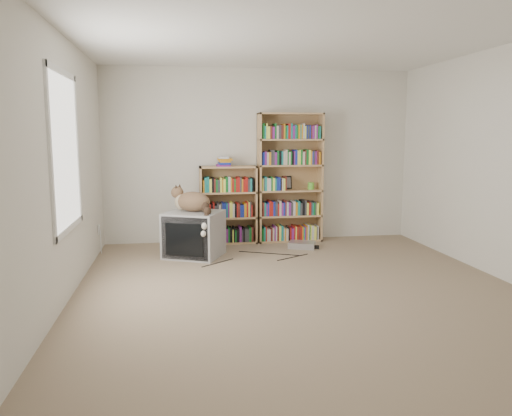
{
  "coord_description": "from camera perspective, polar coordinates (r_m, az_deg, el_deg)",
  "views": [
    {
      "loc": [
        -1.21,
        -4.74,
        1.56
      ],
      "look_at": [
        -0.3,
        1.0,
        0.7
      ],
      "focal_mm": 35.0,
      "sensor_mm": 36.0,
      "label": 1
    }
  ],
  "objects": [
    {
      "name": "floor",
      "position": [
        5.13,
        5.09,
        -9.33
      ],
      "size": [
        4.5,
        5.0,
        0.01
      ],
      "primitive_type": "cube",
      "color": "gray",
      "rests_on": "ground"
    },
    {
      "name": "wall_back",
      "position": [
        7.34,
        0.43,
        5.99
      ],
      "size": [
        4.5,
        0.02,
        2.5
      ],
      "primitive_type": "cube",
      "color": "silver",
      "rests_on": "floor"
    },
    {
      "name": "wall_front",
      "position": [
        2.56,
        19.22,
        0.99
      ],
      "size": [
        4.5,
        0.02,
        2.5
      ],
      "primitive_type": "cube",
      "color": "silver",
      "rests_on": "floor"
    },
    {
      "name": "wall_left",
      "position": [
        4.86,
        -21.46,
        4.17
      ],
      "size": [
        0.02,
        5.0,
        2.5
      ],
      "primitive_type": "cube",
      "color": "silver",
      "rests_on": "floor"
    },
    {
      "name": "wall_right",
      "position": [
        5.87,
        27.14,
        4.46
      ],
      "size": [
        0.02,
        5.0,
        2.5
      ],
      "primitive_type": "cube",
      "color": "silver",
      "rests_on": "floor"
    },
    {
      "name": "ceiling",
      "position": [
        4.98,
        5.48,
        19.26
      ],
      "size": [
        4.5,
        5.0,
        0.02
      ],
      "primitive_type": "cube",
      "color": "white",
      "rests_on": "wall_back"
    },
    {
      "name": "window",
      "position": [
        5.04,
        -20.94,
        6.04
      ],
      "size": [
        0.02,
        1.22,
        1.52
      ],
      "primitive_type": "cube",
      "color": "white",
      "rests_on": "wall_left"
    },
    {
      "name": "crt_tv",
      "position": [
        6.47,
        -7.08,
        -2.98
      ],
      "size": [
        0.86,
        0.83,
        0.58
      ],
      "rotation": [
        0.0,
        0.0,
        -0.43
      ],
      "color": "#A3A3A5",
      "rests_on": "floor"
    },
    {
      "name": "cat",
      "position": [
        6.38,
        -7.04,
        0.37
      ],
      "size": [
        0.59,
        0.74,
        0.56
      ],
      "rotation": [
        0.0,
        0.0,
        -0.54
      ],
      "color": "#3D2819",
      "rests_on": "crt_tv"
    },
    {
      "name": "bookcase_tall",
      "position": [
        7.31,
        3.86,
        3.08
      ],
      "size": [
        0.93,
        0.3,
        1.86
      ],
      "color": "tan",
      "rests_on": "floor"
    },
    {
      "name": "bookcase_short",
      "position": [
        7.21,
        -3.21,
        0.03
      ],
      "size": [
        0.81,
        0.3,
        1.11
      ],
      "color": "tan",
      "rests_on": "floor"
    },
    {
      "name": "book_stack",
      "position": [
        7.08,
        -3.68,
        5.34
      ],
      "size": [
        0.2,
        0.26,
        0.14
      ],
      "primitive_type": "cube",
      "color": "#AB1A16",
      "rests_on": "bookcase_short"
    },
    {
      "name": "green_mug",
      "position": [
        7.38,
        6.27,
        2.54
      ],
      "size": [
        0.09,
        0.09,
        0.1
      ],
      "primitive_type": "cylinder",
      "color": "#62C638",
      "rests_on": "bookcase_tall"
    },
    {
      "name": "framed_print",
      "position": [
        7.39,
        3.53,
        2.93
      ],
      "size": [
        0.14,
        0.05,
        0.19
      ],
      "primitive_type": "cube",
      "rotation": [
        -0.17,
        0.0,
        0.0
      ],
      "color": "black",
      "rests_on": "bookcase_tall"
    },
    {
      "name": "dvd_player",
      "position": [
        6.97,
        5.29,
        -4.21
      ],
      "size": [
        0.43,
        0.38,
        0.08
      ],
      "primitive_type": "cube",
      "rotation": [
        0.0,
        0.0,
        -0.39
      ],
      "color": "#B7B7BC",
      "rests_on": "floor"
    },
    {
      "name": "wall_outlet",
      "position": [
        6.88,
        -17.52,
        -2.37
      ],
      "size": [
        0.01,
        0.08,
        0.13
      ],
      "primitive_type": "cube",
      "color": "silver",
      "rests_on": "wall_left"
    },
    {
      "name": "floor_cables",
      "position": [
        6.28,
        -0.94,
        -5.94
      ],
      "size": [
        1.2,
        0.7,
        0.01
      ],
      "primitive_type": null,
      "color": "black",
      "rests_on": "floor"
    }
  ]
}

